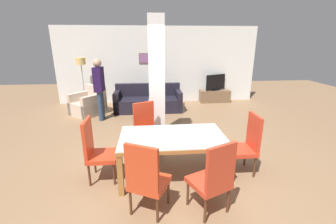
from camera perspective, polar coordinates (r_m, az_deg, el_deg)
ground_plane at (r=4.00m, az=1.08°, el=-15.60°), size 18.00×18.00×0.00m
back_wall at (r=8.32m, az=-2.64°, el=11.78°), size 7.20×0.09×2.70m
divider_pillar at (r=4.86m, az=-2.92°, el=7.62°), size 0.33×0.37×2.70m
dining_table at (r=3.71m, az=1.13°, el=-7.96°), size 1.71×1.01×0.73m
dining_chair_head_right at (r=4.05m, az=19.23°, el=-7.45°), size 0.46×0.46×1.04m
dining_chair_near_right at (r=3.02m, az=11.47°, el=-15.94°), size 0.61×0.61×1.04m
dining_chair_far_left at (r=4.51m, az=-5.48°, el=-3.96°), size 0.62×0.62×1.04m
dining_chair_near_left at (r=2.96m, az=-5.50°, el=-16.30°), size 0.62×0.62×1.04m
dining_chair_head_left at (r=3.81m, az=-17.72°, el=-8.97°), size 0.46×0.46×1.04m
sofa at (r=7.41m, az=-5.04°, el=2.65°), size 2.15×0.88×0.84m
armchair at (r=7.42m, az=-19.48°, el=1.78°), size 1.18×1.18×0.86m
coffee_table at (r=6.53m, az=-5.31°, el=-0.03°), size 0.62×0.53×0.43m
bottle at (r=6.29m, az=-4.78°, el=2.17°), size 0.07×0.07×0.24m
tv_stand at (r=8.59m, az=11.76°, el=3.99°), size 1.11×0.40×0.45m
tv_screen at (r=8.49m, az=11.97°, el=7.31°), size 0.78×0.39×0.58m
floor_lamp at (r=8.12m, az=-21.18°, el=10.83°), size 0.31×0.31×1.67m
standing_person at (r=6.59m, az=-17.06°, el=6.49°), size 0.25×0.40×1.74m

